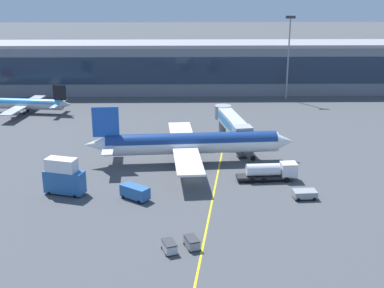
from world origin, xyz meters
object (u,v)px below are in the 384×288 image
(catering_lift, at_px, (64,177))
(commuter_jet_near, at_px, (21,104))
(pushback_tug, at_px, (304,194))
(baggage_cart_0, at_px, (169,246))
(main_airliner, at_px, (191,143))
(baggage_cart_1, at_px, (192,242))
(fuel_tanker, at_px, (271,171))
(crew_van, at_px, (135,192))

(catering_lift, height_order, commuter_jet_near, commuter_jet_near)
(pushback_tug, relative_size, baggage_cart_0, 1.31)
(main_airliner, height_order, commuter_jet_near, main_airliner)
(commuter_jet_near, bearing_deg, baggage_cart_1, -58.49)
(fuel_tanker, xyz_separation_m, baggage_cart_0, (-17.65, -25.03, -0.96))
(pushback_tug, distance_m, baggage_cart_0, 27.72)
(catering_lift, bearing_deg, main_airliner, 34.95)
(pushback_tug, bearing_deg, catering_lift, 176.27)
(catering_lift, bearing_deg, commuter_jet_near, 113.43)
(baggage_cart_1, bearing_deg, crew_van, 119.30)
(catering_lift, bearing_deg, crew_van, -11.37)
(baggage_cart_0, xyz_separation_m, baggage_cart_1, (3.03, 1.04, 0.00))
(main_airliner, relative_size, commuter_jet_near, 1.44)
(main_airliner, xyz_separation_m, fuel_tanker, (14.32, -9.59, -2.27))
(main_airliner, bearing_deg, commuter_jet_near, 138.69)
(fuel_tanker, relative_size, crew_van, 2.08)
(baggage_cart_0, xyz_separation_m, commuter_jet_near, (-41.98, 74.45, 1.81))
(main_airliner, distance_m, baggage_cart_1, 33.75)
(fuel_tanker, distance_m, catering_lift, 36.28)
(crew_van, bearing_deg, commuter_jet_near, 122.11)
(fuel_tanker, height_order, pushback_tug, fuel_tanker)
(commuter_jet_near, bearing_deg, catering_lift, -66.57)
(crew_van, height_order, commuter_jet_near, commuter_jet_near)
(main_airliner, bearing_deg, fuel_tanker, -33.82)
(crew_van, relative_size, commuter_jet_near, 0.18)
(fuel_tanker, distance_m, crew_van, 24.94)
(main_airliner, xyz_separation_m, baggage_cart_1, (-0.30, -33.59, -3.24))
(pushback_tug, xyz_separation_m, baggage_cart_0, (-21.92, -16.97, -0.07))
(pushback_tug, bearing_deg, baggage_cart_1, -139.86)
(catering_lift, xyz_separation_m, commuter_jet_near, (-23.78, 54.87, -0.47))
(fuel_tanker, relative_size, commuter_jet_near, 0.38)
(baggage_cart_1, height_order, commuter_jet_near, commuter_jet_near)
(catering_lift, distance_m, commuter_jet_near, 59.81)
(baggage_cart_0, bearing_deg, fuel_tanker, 54.82)
(main_airliner, height_order, baggage_cart_0, main_airliner)
(main_airliner, height_order, crew_van, main_airliner)
(main_airliner, bearing_deg, pushback_tug, -43.53)
(pushback_tug, bearing_deg, crew_van, 179.67)
(pushback_tug, distance_m, crew_van, 27.93)
(catering_lift, xyz_separation_m, baggage_cart_1, (21.23, -18.55, -2.28))
(fuel_tanker, bearing_deg, commuter_jet_near, 140.35)
(fuel_tanker, xyz_separation_m, crew_van, (-23.65, -7.91, -0.43))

